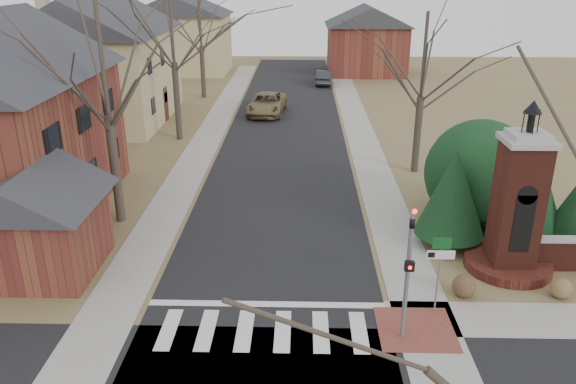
{
  "coord_description": "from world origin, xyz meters",
  "views": [
    {
      "loc": [
        1.14,
        -13.94,
        10.62
      ],
      "look_at": [
        0.64,
        6.0,
        2.65
      ],
      "focal_mm": 35.0,
      "sensor_mm": 36.0,
      "label": 1
    }
  ],
  "objects_px": {
    "brick_gate_monument": "(515,216)",
    "traffic_signal_pole": "(409,264)",
    "sign_post": "(440,260)",
    "distant_car": "(324,77)",
    "pickup_truck": "(267,104)"
  },
  "relations": [
    {
      "from": "pickup_truck",
      "to": "distant_car",
      "type": "height_order",
      "value": "pickup_truck"
    },
    {
      "from": "pickup_truck",
      "to": "distant_car",
      "type": "xyz_separation_m",
      "value": [
        4.9,
        12.07,
        -0.09
      ]
    },
    {
      "from": "pickup_truck",
      "to": "sign_post",
      "type": "bearing_deg",
      "value": -70.07
    },
    {
      "from": "sign_post",
      "to": "traffic_signal_pole",
      "type": "bearing_deg",
      "value": -132.43
    },
    {
      "from": "pickup_truck",
      "to": "distant_car",
      "type": "distance_m",
      "value": 13.03
    },
    {
      "from": "brick_gate_monument",
      "to": "traffic_signal_pole",
      "type": "bearing_deg",
      "value": -136.76
    },
    {
      "from": "distant_car",
      "to": "pickup_truck",
      "type": "bearing_deg",
      "value": 73.28
    },
    {
      "from": "traffic_signal_pole",
      "to": "sign_post",
      "type": "xyz_separation_m",
      "value": [
        1.29,
        1.41,
        -0.64
      ]
    },
    {
      "from": "traffic_signal_pole",
      "to": "brick_gate_monument",
      "type": "distance_m",
      "value": 6.47
    },
    {
      "from": "brick_gate_monument",
      "to": "sign_post",
      "type": "bearing_deg",
      "value": -138.58
    },
    {
      "from": "sign_post",
      "to": "distant_car",
      "type": "bearing_deg",
      "value": 93.34
    },
    {
      "from": "sign_post",
      "to": "pickup_truck",
      "type": "bearing_deg",
      "value": 104.85
    },
    {
      "from": "traffic_signal_pole",
      "to": "pickup_truck",
      "type": "relative_size",
      "value": 0.8
    },
    {
      "from": "sign_post",
      "to": "distant_car",
      "type": "distance_m",
      "value": 39.28
    },
    {
      "from": "traffic_signal_pole",
      "to": "brick_gate_monument",
      "type": "xyz_separation_m",
      "value": [
        4.7,
        4.42,
        -0.42
      ]
    }
  ]
}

